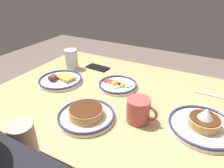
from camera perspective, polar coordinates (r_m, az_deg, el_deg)
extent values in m
cube|color=tan|center=(1.01, 0.84, -3.97)|extent=(1.20, 0.88, 0.04)
cylinder|color=#A38856|center=(1.43, 25.99, -14.99)|extent=(0.08, 0.08, 0.71)
cylinder|color=#A38856|center=(1.68, -8.97, -5.15)|extent=(0.08, 0.08, 0.71)
cylinder|color=#A38856|center=(1.34, -26.96, -18.66)|extent=(0.08, 0.08, 0.71)
cylinder|color=silver|center=(1.07, 1.64, -0.54)|extent=(0.20, 0.20, 0.01)
torus|color=navy|center=(1.06, 1.64, 0.03)|extent=(0.20, 0.20, 0.01)
cylinder|color=white|center=(1.06, 3.58, -0.07)|extent=(0.07, 0.07, 0.01)
sphere|color=yellow|center=(1.04, 3.01, -0.35)|extent=(0.03, 0.03, 0.03)
cylinder|color=white|center=(1.06, 0.72, -0.18)|extent=(0.08, 0.08, 0.01)
sphere|color=yellow|center=(1.06, 0.72, 0.10)|extent=(0.03, 0.03, 0.03)
cube|color=#923C1D|center=(1.09, 0.12, 0.76)|extent=(0.09, 0.03, 0.01)
cube|color=#9F3134|center=(1.07, -0.51, 0.21)|extent=(0.08, 0.04, 0.01)
cylinder|color=white|center=(1.16, -14.28, 0.84)|extent=(0.24, 0.24, 0.01)
torus|color=navy|center=(1.15, -14.35, 1.38)|extent=(0.24, 0.24, 0.01)
cube|color=gold|center=(1.15, -12.94, 1.84)|extent=(0.12, 0.08, 0.02)
ellipsoid|color=brown|center=(1.14, -16.47, 1.59)|extent=(0.04, 0.03, 0.03)
ellipsoid|color=brown|center=(1.15, -16.41, 1.77)|extent=(0.04, 0.03, 0.03)
ellipsoid|color=brown|center=(1.16, -16.17, 1.93)|extent=(0.04, 0.03, 0.03)
ellipsoid|color=brown|center=(1.16, -16.98, 1.62)|extent=(0.03, 0.03, 0.03)
cylinder|color=silver|center=(0.87, 24.15, -11.09)|extent=(0.26, 0.26, 0.01)
torus|color=navy|center=(0.86, 24.30, -10.46)|extent=(0.26, 0.26, 0.01)
cylinder|color=tan|center=(0.86, 24.32, -10.41)|extent=(0.11, 0.11, 0.01)
cylinder|color=gold|center=(0.85, 24.48, -9.78)|extent=(0.12, 0.12, 0.01)
cylinder|color=tan|center=(0.85, 24.64, -9.13)|extent=(0.12, 0.12, 0.01)
cylinder|color=#4C2814|center=(0.84, 24.74, -8.72)|extent=(0.11, 0.11, 0.00)
cone|color=white|center=(0.83, 25.04, -7.49)|extent=(0.05, 0.05, 0.04)
cylinder|color=silver|center=(0.85, -7.24, -9.24)|extent=(0.24, 0.24, 0.01)
torus|color=navy|center=(0.84, -7.29, -8.59)|extent=(0.24, 0.24, 0.01)
cylinder|color=gold|center=(0.84, -7.29, -8.53)|extent=(0.14, 0.14, 0.01)
cylinder|color=tan|center=(0.84, -7.34, -7.87)|extent=(0.14, 0.14, 0.01)
cylinder|color=tan|center=(0.83, -7.39, -7.20)|extent=(0.14, 0.14, 0.01)
cylinder|color=#4C2814|center=(0.82, -7.42, -6.78)|extent=(0.13, 0.13, 0.00)
cylinder|color=#BF4C47|center=(0.82, 7.39, -7.32)|extent=(0.10, 0.10, 0.10)
torus|color=#BF4C47|center=(0.80, 10.53, -8.24)|extent=(0.07, 0.01, 0.07)
cylinder|color=brown|center=(0.80, 7.53, -5.45)|extent=(0.08, 0.08, 0.01)
cylinder|color=silver|center=(1.30, -11.38, 6.89)|extent=(0.08, 0.08, 0.12)
cylinder|color=black|center=(1.30, -11.31, 6.13)|extent=(0.07, 0.07, 0.08)
cube|color=black|center=(1.30, -4.07, 4.65)|extent=(0.15, 0.08, 0.01)
cube|color=silver|center=(1.11, 26.90, -3.02)|extent=(0.19, 0.02, 0.01)
cylinder|color=tan|center=(0.69, -22.39, -19.15)|extent=(0.08, 0.08, 0.26)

